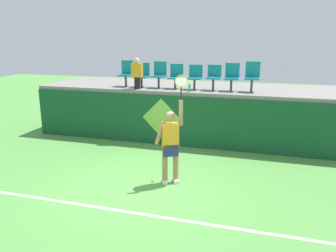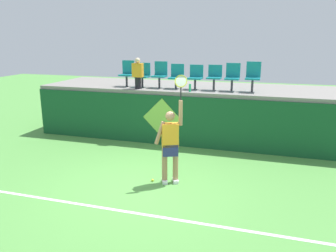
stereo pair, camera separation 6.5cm
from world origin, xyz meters
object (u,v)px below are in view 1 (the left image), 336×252
tennis_ball (153,180)px  stadium_chair_6 (232,76)px  stadium_chair_7 (252,75)px  spectator_0 (137,73)px  stadium_chair_2 (159,73)px  stadium_chair_4 (195,76)px  stadium_chair_3 (176,75)px  stadium_chair_0 (127,72)px  stadium_chair_1 (142,74)px  tennis_player (171,143)px  water_bottle (189,88)px  stadium_chair_5 (214,76)px

tennis_ball → stadium_chair_6: stadium_chair_6 is taller
stadium_chair_7 → spectator_0: size_ratio=0.91×
stadium_chair_2 → stadium_chair_4: stadium_chair_2 is taller
tennis_ball → stadium_chair_3: stadium_chair_3 is taller
stadium_chair_0 → stadium_chair_2: bearing=-0.0°
stadium_chair_1 → stadium_chair_3: stadium_chair_1 is taller
tennis_ball → stadium_chair_3: size_ratio=0.08×
tennis_ball → stadium_chair_1: 4.50m
stadium_chair_0 → stadium_chair_7: 4.19m
tennis_player → stadium_chair_3: bearing=103.5°
stadium_chair_4 → water_bottle: bearing=-94.7°
water_bottle → stadium_chair_3: size_ratio=0.30×
stadium_chair_4 → stadium_chair_2: bearing=179.7°
stadium_chair_6 → stadium_chair_7: 0.62m
stadium_chair_7 → stadium_chair_4: bearing=-179.8°
stadium_chair_4 → stadium_chair_7: bearing=0.2°
stadium_chair_1 → water_bottle: bearing=-18.1°
water_bottle → stadium_chair_2: bearing=153.5°
stadium_chair_4 → stadium_chair_6: stadium_chair_6 is taller
stadium_chair_0 → stadium_chair_7: size_ratio=0.95×
stadium_chair_3 → stadium_chair_4: 0.64m
tennis_player → stadium_chair_2: stadium_chair_2 is taller
tennis_player → stadium_chair_7: 4.08m
tennis_player → stadium_chair_3: tennis_player is taller
water_bottle → stadium_chair_0: stadium_chair_0 is taller
tennis_player → stadium_chair_7: bearing=65.9°
water_bottle → stadium_chair_2: (-1.17, 0.58, 0.35)m
stadium_chair_7 → spectator_0: spectator_0 is taller
stadium_chair_4 → stadium_chair_6: size_ratio=0.91×
water_bottle → stadium_chair_3: (-0.59, 0.58, 0.31)m
stadium_chair_5 → stadium_chair_2: bearing=179.7°
tennis_player → stadium_chair_0: bearing=126.3°
stadium_chair_0 → spectator_0: (0.58, -0.47, 0.04)m
tennis_ball → spectator_0: (-1.60, 3.15, 2.21)m
stadium_chair_0 → spectator_0: bearing=-39.3°
stadium_chair_2 → stadium_chair_7: size_ratio=0.94×
stadium_chair_1 → stadium_chair_7: bearing=0.1°
tennis_player → stadium_chair_3: 3.82m
water_bottle → stadium_chair_6: 1.40m
water_bottle → stadium_chair_1: bearing=161.9°
stadium_chair_4 → tennis_player: bearing=-86.6°
water_bottle → spectator_0: spectator_0 is taller
stadium_chair_0 → tennis_player: bearing=-53.7°
water_bottle → stadium_chair_6: bearing=25.5°
stadium_chair_1 → stadium_chair_6: stadium_chair_6 is taller
stadium_chair_2 → stadium_chair_7: (3.01, 0.00, 0.03)m
stadium_chair_1 → tennis_ball: bearing=-66.1°
stadium_chair_6 → spectator_0: spectator_0 is taller
water_bottle → stadium_chair_7: size_ratio=0.26×
tennis_ball → stadium_chair_1: stadium_chair_1 is taller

